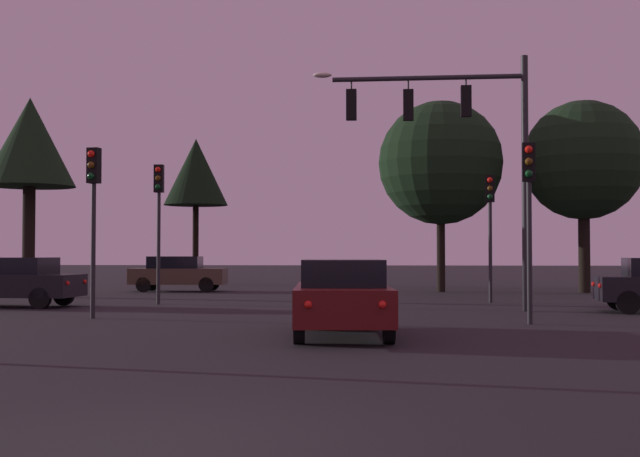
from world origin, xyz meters
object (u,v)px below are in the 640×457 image
traffic_signal_mast_arm (458,132)px  traffic_light_corner_left (529,195)px  car_nearside_lane (342,296)px  traffic_light_corner_right (490,212)px  traffic_light_median (159,206)px  tree_left_far (30,144)px  car_far_lane (178,273)px  tree_right_cluster (441,163)px  tree_behind_sign (196,173)px  traffic_light_far_side (93,197)px  car_crossing_left (9,281)px  tree_center_horizon (583,161)px

traffic_signal_mast_arm → traffic_light_corner_left: traffic_signal_mast_arm is taller
car_nearside_lane → traffic_light_corner_right: bearing=69.5°
traffic_light_median → tree_left_far: 7.86m
traffic_light_corner_left → traffic_light_corner_right: size_ratio=0.99×
traffic_light_corner_left → car_far_lane: (-12.45, 15.58, -2.20)m
car_nearside_lane → tree_right_cluster: (3.10, 19.18, 4.74)m
traffic_light_median → tree_behind_sign: bearing=99.6°
traffic_light_corner_left → traffic_light_far_side: size_ratio=0.98×
car_crossing_left → tree_right_cluster: tree_right_cluster is taller
tree_center_horizon → car_far_lane: bearing=-179.0°
car_crossing_left → car_far_lane: (2.47, 10.65, -0.00)m
traffic_light_median → tree_behind_sign: size_ratio=0.58×
tree_left_far → tree_right_cluster: size_ratio=0.93×
traffic_light_corner_right → traffic_light_median: traffic_light_median is taller
tree_center_horizon → tree_right_cluster: tree_right_cluster is taller
traffic_signal_mast_arm → traffic_light_corner_left: size_ratio=1.74×
traffic_light_median → tree_right_cluster: (9.63, 9.50, 2.34)m
traffic_light_far_side → traffic_light_median: bearing=90.0°
traffic_light_median → tree_right_cluster: size_ratio=0.55×
traffic_signal_mast_arm → car_nearside_lane: size_ratio=1.57×
tree_behind_sign → traffic_light_corner_right: bearing=-47.9°
traffic_light_far_side → tree_right_cluster: tree_right_cluster is taller
car_crossing_left → traffic_light_corner_left: bearing=-18.3°
traffic_signal_mast_arm → car_nearside_lane: 9.18m
tree_right_cluster → tree_left_far: bearing=-161.0°
traffic_light_corner_left → traffic_light_median: traffic_light_median is taller
tree_center_horizon → tree_right_cluster: bearing=178.0°
car_far_lane → tree_right_cluster: 12.33m
car_nearside_lane → tree_center_horizon: (9.05, 18.97, 4.76)m
traffic_signal_mast_arm → traffic_light_corner_right: bearing=70.8°
traffic_light_corner_right → car_far_lane: traffic_light_corner_right is taller
traffic_signal_mast_arm → tree_left_far: (-15.66, 6.19, 0.67)m
traffic_signal_mast_arm → tree_right_cluster: (0.18, 11.64, 0.39)m
traffic_light_median → car_crossing_left: traffic_light_median is taller
car_far_lane → tree_center_horizon: bearing=1.0°
traffic_light_far_side → car_crossing_left: traffic_light_far_side is taller
traffic_light_corner_left → traffic_light_corner_right: 8.34m
car_far_lane → tree_right_cluster: tree_right_cluster is taller
traffic_light_far_side → tree_center_horizon: bearing=44.1°
traffic_signal_mast_arm → traffic_light_median: traffic_signal_mast_arm is taller
car_nearside_lane → car_far_lane: 20.42m
tree_center_horizon → tree_right_cluster: size_ratio=0.99×
traffic_light_corner_right → tree_right_cluster: 8.24m
tree_center_horizon → traffic_light_corner_right: bearing=-122.4°
traffic_light_corner_right → car_nearside_lane: size_ratio=0.91×
car_crossing_left → tree_behind_sign: 19.27m
car_nearside_lane → tree_behind_sign: 28.62m
traffic_light_corner_right → traffic_light_far_side: size_ratio=0.99×
traffic_light_far_side → tree_right_cluster: (9.64, 15.34, 2.47)m
traffic_light_corner_left → traffic_light_median: (-10.71, 6.59, 0.20)m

